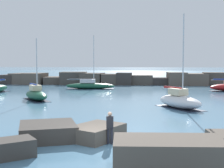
% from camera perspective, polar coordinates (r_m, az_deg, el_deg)
% --- Properties ---
extents(ground_plane, '(600.00, 600.00, 0.00)m').
position_cam_1_polar(ground_plane, '(16.42, -1.94, -11.54)').
color(ground_plane, teal).
extents(open_sea_beyond, '(400.00, 116.00, 0.01)m').
position_cam_1_polar(open_sea_beyond, '(122.80, 5.31, 1.81)').
color(open_sea_beyond, teal).
rests_on(open_sea_beyond, ground).
extents(breakwater_jetty, '(66.79, 6.69, 2.53)m').
position_cam_1_polar(breakwater_jetty, '(63.04, 2.75, 0.83)').
color(breakwater_jetty, '#383330').
rests_on(breakwater_jetty, ground).
extents(foreground_rocks, '(15.12, 8.21, 1.34)m').
position_cam_1_polar(foreground_rocks, '(15.46, -1.68, -10.57)').
color(foreground_rocks, '#423D38').
rests_on(foreground_rocks, ground).
extents(sailboat_moored_1, '(8.35, 2.30, 8.97)m').
position_cam_1_polar(sailboat_moored_1, '(52.53, -4.06, -0.25)').
color(sailboat_moored_1, '#195138').
rests_on(sailboat_moored_1, ground).
extents(sailboat_moored_2, '(4.99, 5.95, 7.23)m').
position_cam_1_polar(sailboat_moored_2, '(37.80, -13.71, -1.87)').
color(sailboat_moored_2, '#195138').
rests_on(sailboat_moored_2, ground).
extents(sailboat_moored_4, '(4.83, 5.96, 8.97)m').
position_cam_1_polar(sailboat_moored_4, '(30.83, 12.24, -2.99)').
color(sailboat_moored_4, white).
rests_on(sailboat_moored_4, ground).
extents(person_on_rocks, '(0.36, 0.23, 1.75)m').
position_cam_1_polar(person_on_rocks, '(16.84, -0.39, -7.70)').
color(person_on_rocks, '#282833').
rests_on(person_on_rocks, ground).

